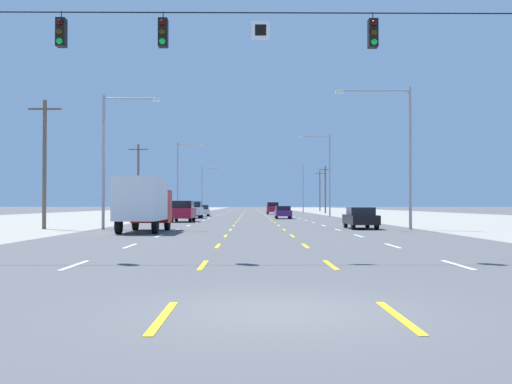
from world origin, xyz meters
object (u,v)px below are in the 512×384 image
at_px(sedan_far_right_near, 361,218).
at_px(streetlight_left_row_1, 180,174).
at_px(box_truck_far_left_nearest, 144,201).
at_px(suv_far_left_mid, 183,211).
at_px(streetlight_right_row_0, 401,145).
at_px(streetlight_right_row_1, 327,169).
at_px(suv_inner_right_farthest, 273,208).
at_px(streetlight_left_row_2, 204,186).
at_px(hatchback_far_left_farther, 203,211).
at_px(sedan_inner_right_midfar, 283,212).
at_px(streetlight_left_row_0, 110,151).
at_px(streetlight_right_row_2, 301,184).
at_px(suv_far_left_far, 194,210).

bearing_deg(sedan_far_right_near, streetlight_left_row_1, 113.38).
distance_m(box_truck_far_left_nearest, sedan_far_right_near, 14.66).
distance_m(suv_far_left_mid, streetlight_right_row_0, 23.83).
relative_size(sedan_far_right_near, streetlight_right_row_1, 0.41).
bearing_deg(suv_inner_right_farthest, streetlight_right_row_1, -72.23).
distance_m(box_truck_far_left_nearest, streetlight_right_row_1, 46.86).
height_order(suv_inner_right_farthest, streetlight_left_row_2, streetlight_left_row_2).
bearing_deg(hatchback_far_left_farther, suv_inner_right_farthest, 58.83).
distance_m(sedan_inner_right_midfar, hatchback_far_left_farther, 17.55).
bearing_deg(sedan_inner_right_midfar, suv_far_left_mid, -129.30).
distance_m(streetlight_left_row_0, streetlight_right_row_0, 19.33).
height_order(sedan_inner_right_midfar, streetlight_left_row_0, streetlight_left_row_0).
bearing_deg(sedan_inner_right_midfar, streetlight_left_row_2, 104.26).
height_order(suv_far_left_mid, streetlight_left_row_2, streetlight_left_row_2).
relative_size(suv_far_left_mid, streetlight_right_row_0, 0.52).
bearing_deg(sedan_far_right_near, streetlight_left_row_0, -176.41).
xyz_separation_m(streetlight_left_row_1, streetlight_right_row_2, (19.53, 40.06, -0.01)).
bearing_deg(box_truck_far_left_nearest, suv_far_left_mid, 89.79).
xyz_separation_m(sedan_far_right_near, hatchback_far_left_farther, (-14.06, 42.17, 0.03)).
bearing_deg(hatchback_far_left_farther, streetlight_left_row_0, -93.61).
relative_size(streetlight_left_row_1, streetlight_left_row_2, 1.08).
distance_m(streetlight_left_row_1, streetlight_right_row_1, 19.59).
distance_m(streetlight_left_row_2, streetlight_right_row_2, 19.38).
xyz_separation_m(hatchback_far_left_farther, streetlight_right_row_2, (16.72, 36.91, 4.84)).
bearing_deg(suv_far_left_far, streetlight_left_row_1, 107.51).
distance_m(sedan_far_right_near, streetlight_left_row_0, 17.39).
xyz_separation_m(streetlight_right_row_0, streetlight_right_row_2, (0.13, 80.13, 0.02)).
xyz_separation_m(suv_far_left_mid, suv_inner_right_farthest, (10.05, 43.53, 0.00)).
xyz_separation_m(suv_far_left_far, hatchback_far_left_farther, (0.21, 11.40, -0.24)).
relative_size(suv_far_left_mid, streetlight_right_row_1, 0.45).
height_order(streetlight_left_row_1, streetlight_right_row_1, streetlight_right_row_1).
distance_m(suv_far_left_mid, streetlight_right_row_1, 29.08).
relative_size(streetlight_right_row_0, streetlight_left_row_2, 1.04).
distance_m(suv_far_left_mid, streetlight_left_row_2, 63.62).
height_order(streetlight_left_row_0, streetlight_right_row_0, streetlight_right_row_0).
height_order(suv_far_left_mid, suv_far_left_far, same).
bearing_deg(suv_far_left_far, streetlight_left_row_0, -94.53).
height_order(streetlight_right_row_0, streetlight_right_row_2, streetlight_right_row_2).
distance_m(suv_inner_right_farthest, streetlight_left_row_1, 24.50).
height_order(suv_far_left_mid, hatchback_far_left_farther, suv_far_left_mid).
bearing_deg(streetlight_right_row_2, suv_inner_right_farthest, -107.90).
height_order(box_truck_far_left_nearest, streetlight_right_row_1, streetlight_right_row_1).
distance_m(box_truck_far_left_nearest, streetlight_left_row_2, 83.79).
height_order(sedan_far_right_near, sedan_inner_right_midfar, same).
height_order(sedan_far_right_near, streetlight_left_row_1, streetlight_left_row_1).
relative_size(sedan_far_right_near, sedan_inner_right_midfar, 1.00).
xyz_separation_m(box_truck_far_left_nearest, suv_far_left_mid, (0.07, 20.26, -0.81)).
distance_m(suv_inner_right_farthest, streetlight_right_row_2, 21.39).
height_order(suv_far_left_mid, streetlight_right_row_1, streetlight_right_row_1).
height_order(suv_far_left_far, streetlight_right_row_1, streetlight_right_row_1).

